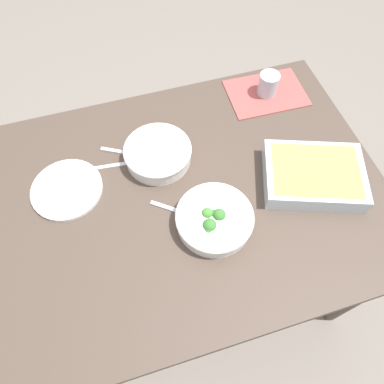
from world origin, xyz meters
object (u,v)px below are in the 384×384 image
(side_plate, at_px, (67,189))
(fork_on_table, at_px, (102,167))
(drink_cup, at_px, (268,85))
(spoon_by_stew, at_px, (134,154))
(stew_bowl, at_px, (158,153))
(baking_dish, at_px, (314,175))
(spoon_by_broccoli, at_px, (186,213))
(broccoli_bowl, at_px, (214,219))

(side_plate, distance_m, fork_on_table, 0.13)
(drink_cup, bearing_deg, spoon_by_stew, 14.07)
(fork_on_table, bearing_deg, drink_cup, -166.34)
(stew_bowl, height_order, spoon_by_stew, stew_bowl)
(baking_dish, height_order, fork_on_table, baking_dish)
(stew_bowl, xyz_separation_m, baking_dish, (-0.44, 0.22, 0.00))
(stew_bowl, bearing_deg, drink_cup, -159.11)
(fork_on_table, bearing_deg, spoon_by_stew, -168.38)
(baking_dish, height_order, spoon_by_broccoli, baking_dish)
(spoon_by_stew, distance_m, spoon_by_broccoli, 0.28)
(baking_dish, distance_m, spoon_by_stew, 0.58)
(broccoli_bowl, xyz_separation_m, side_plate, (0.40, -0.24, -0.02))
(stew_bowl, height_order, spoon_by_broccoli, stew_bowl)
(stew_bowl, height_order, side_plate, stew_bowl)
(fork_on_table, bearing_deg, broccoli_bowl, 133.89)
(stew_bowl, xyz_separation_m, spoon_by_stew, (0.07, -0.04, -0.03))
(spoon_by_stew, distance_m, fork_on_table, 0.11)
(baking_dish, relative_size, side_plate, 1.62)
(baking_dish, relative_size, spoon_by_broccoli, 2.36)
(stew_bowl, relative_size, baking_dish, 0.61)
(side_plate, xyz_separation_m, spoon_by_broccoli, (-0.33, 0.19, -0.00))
(spoon_by_stew, xyz_separation_m, fork_on_table, (0.11, 0.02, -0.00))
(stew_bowl, xyz_separation_m, side_plate, (0.30, 0.03, -0.03))
(stew_bowl, distance_m, side_plate, 0.30)
(side_plate, bearing_deg, broccoli_bowl, 149.01)
(broccoli_bowl, bearing_deg, spoon_by_stew, -61.12)
(broccoli_bowl, bearing_deg, drink_cup, -128.47)
(stew_bowl, bearing_deg, broccoli_bowl, 109.85)
(baking_dish, distance_m, fork_on_table, 0.67)
(drink_cup, relative_size, spoon_by_stew, 0.52)
(baking_dish, bearing_deg, side_plate, -14.24)
(drink_cup, bearing_deg, broccoli_bowl, 51.53)
(baking_dish, relative_size, drink_cup, 4.20)
(spoon_by_stew, height_order, fork_on_table, spoon_by_stew)
(baking_dish, bearing_deg, broccoli_bowl, 8.68)
(broccoli_bowl, height_order, spoon_by_stew, broccoli_bowl)
(baking_dish, xyz_separation_m, drink_cup, (-0.01, -0.39, 0.00))
(baking_dish, xyz_separation_m, fork_on_table, (0.62, -0.24, -0.03))
(broccoli_bowl, bearing_deg, stew_bowl, -70.15)
(drink_cup, relative_size, fork_on_table, 0.48)
(stew_bowl, xyz_separation_m, broccoli_bowl, (-0.10, 0.27, -0.00))
(fork_on_table, bearing_deg, side_plate, 23.46)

